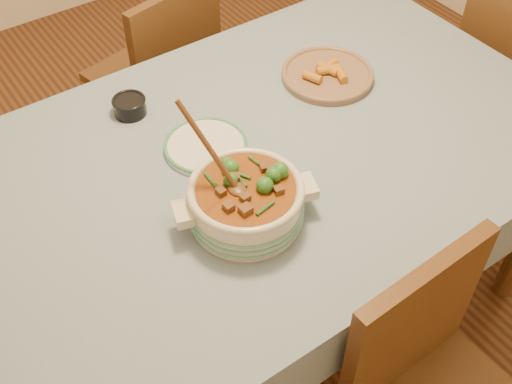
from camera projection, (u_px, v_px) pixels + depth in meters
floor at (268, 304)px, 2.26m from camera, size 4.50×4.50×0.00m
dining_table at (271, 170)px, 1.78m from camera, size 1.68×1.08×0.76m
stew_casserole at (246, 200)px, 1.49m from camera, size 0.34×0.33×0.32m
white_plate at (206, 146)px, 1.70m from camera, size 0.26×0.26×0.02m
condiment_bowl at (129, 105)px, 1.79m from camera, size 0.11×0.11×0.05m
fried_plate at (328, 73)px, 1.91m from camera, size 0.33×0.33×0.05m
chair_far at (163, 71)px, 2.41m from camera, size 0.47×0.47×0.84m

